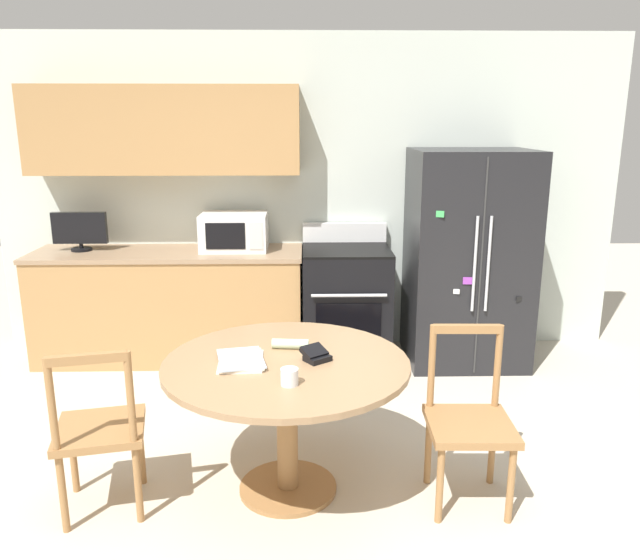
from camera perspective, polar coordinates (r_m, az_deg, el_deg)
ground_plane at (r=3.25m, az=-0.65°, el=-21.82°), size 14.00×14.00×0.00m
back_wall at (r=5.24m, az=-4.41°, el=9.21°), size 5.20×0.44×2.60m
kitchen_counter at (r=5.25m, az=-13.49°, el=-2.22°), size 2.15×0.64×0.90m
refrigerator at (r=5.10m, az=13.34°, el=1.96°), size 0.92×0.79×1.70m
oven_range at (r=5.11m, az=2.38°, el=-2.07°), size 0.70×0.68×1.08m
microwave at (r=5.07m, az=-7.84°, el=4.41°), size 0.53×0.40×0.29m
countertop_tv at (r=5.33m, az=-21.11°, el=4.30°), size 0.43×0.16×0.31m
dining_table at (r=3.24m, az=-3.07°, el=-9.61°), size 1.26×1.26×0.74m
dining_chair_left at (r=3.34m, az=-19.50°, el=-12.91°), size 0.50×0.50×0.90m
dining_chair_right at (r=3.33m, az=13.45°, el=-12.53°), size 0.43×0.43×0.90m
candle_glass at (r=2.91m, az=-2.81°, el=-8.93°), size 0.08×0.08×0.08m
folded_napkin at (r=3.35m, az=-2.72°, el=-5.85°), size 0.20×0.07×0.05m
wallet at (r=3.19m, az=-0.39°, el=-6.87°), size 0.17×0.17×0.07m
mail_stack at (r=3.19m, az=-7.25°, el=-7.28°), size 0.28×0.34×0.02m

